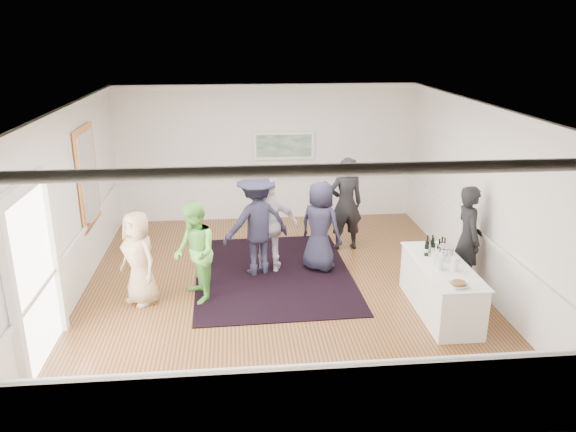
{
  "coord_description": "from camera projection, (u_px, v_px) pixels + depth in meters",
  "views": [
    {
      "loc": [
        -0.74,
        -9.0,
        4.39
      ],
      "look_at": [
        0.14,
        0.2,
        1.29
      ],
      "focal_mm": 35.0,
      "sensor_mm": 36.0,
      "label": 1
    }
  ],
  "objects": [
    {
      "name": "ice_bucket",
      "position": [
        445.0,
        253.0,
        9.04
      ],
      "size": [
        0.26,
        0.26,
        0.25
      ],
      "primitive_type": "cylinder",
      "color": "silver",
      "rests_on": "serving_table"
    },
    {
      "name": "nut_bowl",
      "position": [
        459.0,
        284.0,
        8.12
      ],
      "size": [
        0.26,
        0.26,
        0.08
      ],
      "color": "white",
      "rests_on": "serving_table"
    },
    {
      "name": "wainscoting",
      "position": [
        281.0,
        263.0,
        9.8
      ],
      "size": [
        7.0,
        8.0,
        1.0
      ],
      "primitive_type": null,
      "color": "white",
      "rests_on": "floor"
    },
    {
      "name": "bartender",
      "position": [
        468.0,
        239.0,
        9.64
      ],
      "size": [
        0.48,
        0.71,
        1.89
      ],
      "primitive_type": "imported",
      "rotation": [
        0.0,
        0.0,
        1.54
      ],
      "color": "black",
      "rests_on": "floor"
    },
    {
      "name": "juice_pitchers",
      "position": [
        443.0,
        262.0,
        8.7
      ],
      "size": [
        0.36,
        0.33,
        0.24
      ],
      "color": "#7EB741",
      "rests_on": "serving_table"
    },
    {
      "name": "guest_tan",
      "position": [
        139.0,
        258.0,
        9.22
      ],
      "size": [
        0.92,
        0.91,
        1.6
      ],
      "primitive_type": "imported",
      "rotation": [
        0.0,
        0.0,
        -0.78
      ],
      "color": "tan",
      "rests_on": "floor"
    },
    {
      "name": "floor",
      "position": [
        281.0,
        289.0,
        9.96
      ],
      "size": [
        8.0,
        8.0,
        0.0
      ],
      "primitive_type": "plane",
      "color": "brown",
      "rests_on": "ground"
    },
    {
      "name": "landscape_painting",
      "position": [
        284.0,
        146.0,
        13.15
      ],
      "size": [
        1.44,
        0.06,
        0.66
      ],
      "color": "white",
      "rests_on": "wall_back"
    },
    {
      "name": "guest_navy",
      "position": [
        320.0,
        226.0,
        10.52
      ],
      "size": [
        1.0,
        0.96,
        1.73
      ],
      "primitive_type": "imported",
      "rotation": [
        0.0,
        0.0,
        2.45
      ],
      "color": "#201F35",
      "rests_on": "floor"
    },
    {
      "name": "wall_front",
      "position": [
        314.0,
        319.0,
        5.67
      ],
      "size": [
        7.0,
        0.02,
        3.2
      ],
      "primitive_type": "cube",
      "color": "white",
      "rests_on": "floor"
    },
    {
      "name": "ceiling",
      "position": [
        281.0,
        107.0,
        8.94
      ],
      "size": [
        7.0,
        8.0,
        0.02
      ],
      "primitive_type": "cube",
      "color": "white",
      "rests_on": "wall_back"
    },
    {
      "name": "guest_dark_a",
      "position": [
        257.0,
        223.0,
        10.31
      ],
      "size": [
        1.47,
        1.16,
        1.99
      ],
      "primitive_type": "imported",
      "rotation": [
        0.0,
        0.0,
        3.51
      ],
      "color": "#201F35",
      "rests_on": "floor"
    },
    {
      "name": "mirror",
      "position": [
        88.0,
        177.0,
        10.3
      ],
      "size": [
        0.05,
        1.25,
        1.85
      ],
      "color": "#F49447",
      "rests_on": "wall_left"
    },
    {
      "name": "guest_lilac",
      "position": [
        270.0,
        224.0,
        10.44
      ],
      "size": [
        1.15,
        0.66,
        1.85
      ],
      "primitive_type": "imported",
      "rotation": [
        0.0,
        0.0,
        2.94
      ],
      "color": "#B9ACC0",
      "rests_on": "floor"
    },
    {
      "name": "wine_bottles",
      "position": [
        435.0,
        245.0,
        9.27
      ],
      "size": [
        0.38,
        0.26,
        0.31
      ],
      "color": "black",
      "rests_on": "serving_table"
    },
    {
      "name": "doorway",
      "position": [
        33.0,
        265.0,
        7.4
      ],
      "size": [
        0.1,
        1.78,
        2.56
      ],
      "color": "white",
      "rests_on": "wall_left"
    },
    {
      "name": "wall_right",
      "position": [
        481.0,
        197.0,
        9.77
      ],
      "size": [
        0.02,
        8.0,
        3.2
      ],
      "primitive_type": "cube",
      "color": "white",
      "rests_on": "floor"
    },
    {
      "name": "guest_dark_b",
      "position": [
        346.0,
        204.0,
        11.5
      ],
      "size": [
        0.75,
        0.54,
        1.95
      ],
      "primitive_type": "imported",
      "rotation": [
        0.0,
        0.0,
        3.25
      ],
      "color": "black",
      "rests_on": "floor"
    },
    {
      "name": "guest_green",
      "position": [
        195.0,
        253.0,
        9.29
      ],
      "size": [
        0.87,
        0.99,
        1.72
      ],
      "primitive_type": "imported",
      "rotation": [
        0.0,
        0.0,
        -1.27
      ],
      "color": "#67C14D",
      "rests_on": "floor"
    },
    {
      "name": "wall_left",
      "position": [
        67.0,
        209.0,
        9.13
      ],
      "size": [
        0.02,
        8.0,
        3.2
      ],
      "primitive_type": "cube",
      "color": "white",
      "rests_on": "floor"
    },
    {
      "name": "serving_table",
      "position": [
        440.0,
        288.0,
        9.03
      ],
      "size": [
        0.79,
        2.06,
        0.83
      ],
      "color": "white",
      "rests_on": "floor"
    },
    {
      "name": "wall_back",
      "position": [
        267.0,
        153.0,
        13.23
      ],
      "size": [
        7.0,
        0.02,
        3.2
      ],
      "primitive_type": "cube",
      "color": "white",
      "rests_on": "floor"
    },
    {
      "name": "area_rug",
      "position": [
        273.0,
        273.0,
        10.56
      ],
      "size": [
        2.98,
        3.85,
        0.02
      ],
      "primitive_type": "cube",
      "rotation": [
        0.0,
        0.0,
        0.03
      ],
      "color": "black",
      "rests_on": "floor"
    }
  ]
}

